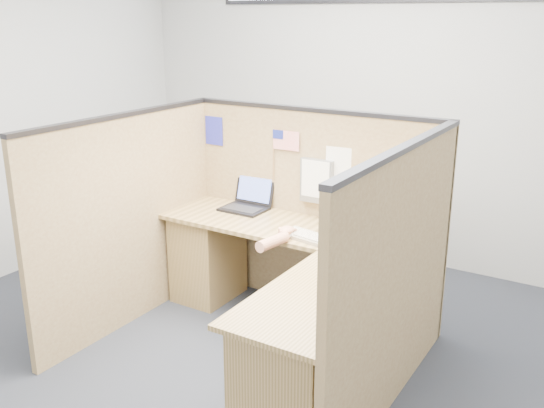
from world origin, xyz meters
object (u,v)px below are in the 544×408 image
Objects in this scene: mouse at (287,234)px; l_desk at (285,296)px; laptop at (248,201)px; keyboard at (314,238)px.

l_desk is at bearing -62.74° from mouse.
keyboard is (0.77, -0.36, -0.04)m from laptop.
keyboard is 4.58× the size of mouse.
mouse is at bearing 117.26° from l_desk.
l_desk is 17.37× the size of mouse.
laptop is 0.85m from keyboard.
laptop reaches higher than l_desk.
l_desk is 0.43m from keyboard.
mouse reaches higher than keyboard.
keyboard is at bearing -24.88° from laptop.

